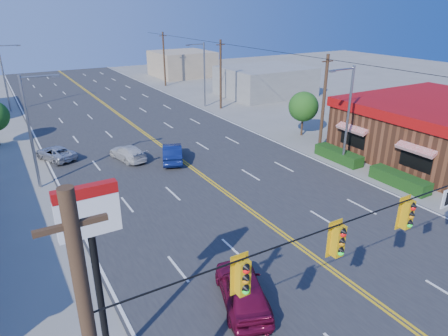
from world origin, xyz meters
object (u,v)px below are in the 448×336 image
kfc (437,127)px  car_silver (56,154)px  car_white (128,153)px  signal_span (424,220)px  car_blue (172,153)px  pizza_hut_sign (93,245)px  car_magenta (243,290)px

kfc → car_silver: (-28.94, 15.17, -1.81)m
kfc → car_white: size_ratio=3.86×
signal_span → car_blue: 22.22m
kfc → car_white: kfc is taller
pizza_hut_sign → car_magenta: bearing=3.0°
car_blue → car_white: size_ratio=1.05×
pizza_hut_sign → car_magenta: pizza_hut_sign is taller
signal_span → kfc: bearing=30.9°
kfc → car_magenta: size_ratio=3.61×
kfc → signal_span: bearing=-149.1°
car_magenta → signal_span: bearing=158.6°
kfc → car_white: (-23.70, 12.01, -1.77)m
signal_span → kfc: size_ratio=1.49×
kfc → car_blue: size_ratio=3.68×
car_white → car_blue: bearing=133.2°
signal_span → car_blue: (-0.58, 21.82, -4.15)m
kfc → car_silver: 32.73m
signal_span → pizza_hut_sign: 11.60m
car_magenta → car_white: size_ratio=1.07×
kfc → car_silver: kfc is taller
car_blue → pizza_hut_sign: bearing=82.4°
car_magenta → kfc: bearing=-143.4°
car_silver → car_magenta: bearing=78.4°
pizza_hut_sign → kfc: bearing=14.5°
car_blue → car_magenta: bearing=98.3°
pizza_hut_sign → car_silver: pizza_hut_sign is taller
signal_span → pizza_hut_sign: size_ratio=3.55×
signal_span → car_white: 24.67m
pizza_hut_sign → car_magenta: 7.37m
pizza_hut_sign → car_blue: (10.30, 17.82, -4.45)m
kfc → pizza_hut_sign: pizza_hut_sign is taller
pizza_hut_sign → car_blue: pizza_hut_sign is taller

